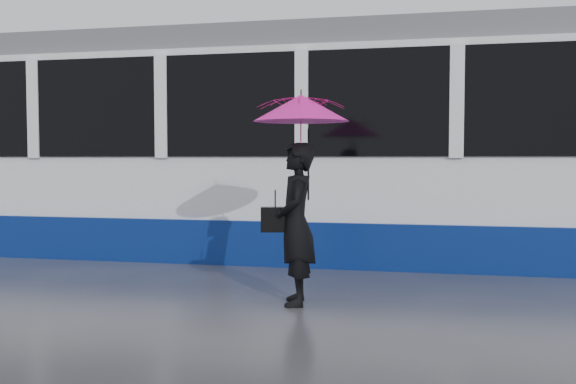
# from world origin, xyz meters

# --- Properties ---
(ground) EXTENTS (90.00, 90.00, 0.00)m
(ground) POSITION_xyz_m (0.00, 0.00, 0.00)
(ground) COLOR #2F2F34
(ground) RESTS_ON ground
(rails) EXTENTS (34.00, 1.51, 0.02)m
(rails) POSITION_xyz_m (0.00, 2.50, 0.01)
(rails) COLOR #3F3D38
(rails) RESTS_ON ground
(tram) EXTENTS (26.00, 2.56, 3.35)m
(tram) POSITION_xyz_m (0.48, 2.50, 1.64)
(tram) COLOR white
(tram) RESTS_ON ground
(woman) EXTENTS (0.51, 0.67, 1.63)m
(woman) POSITION_xyz_m (0.34, -0.86, 0.82)
(woman) COLOR black
(woman) RESTS_ON ground
(umbrella) EXTENTS (1.15, 1.15, 1.10)m
(umbrella) POSITION_xyz_m (0.39, -0.86, 1.79)
(umbrella) COLOR #FF1590
(umbrella) RESTS_ON ground
(handbag) EXTENTS (0.31, 0.19, 0.43)m
(handbag) POSITION_xyz_m (0.12, -0.84, 0.86)
(handbag) COLOR black
(handbag) RESTS_ON ground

